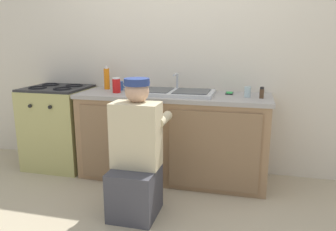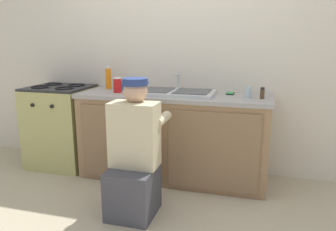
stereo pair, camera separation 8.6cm
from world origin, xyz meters
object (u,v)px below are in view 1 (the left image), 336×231
soda_cup_red (116,85)px  spice_bottle_pepper (262,93)px  water_glass (248,92)px  plumber_person (136,160)px  sink_double_basin (173,92)px  stove_range (59,127)px  cell_phone (229,93)px  soap_bottle_orange (107,79)px  coffee_mug (120,86)px

soda_cup_red → spice_bottle_pepper: soda_cup_red is taller
water_glass → plumber_person: bearing=-137.1°
sink_double_basin → water_glass: bearing=-1.1°
stove_range → cell_phone: bearing=4.7°
soap_bottle_orange → soda_cup_red: size_ratio=1.64×
sink_double_basin → plumber_person: size_ratio=0.72×
plumber_person → spice_bottle_pepper: (0.96, 0.74, 0.46)m
stove_range → coffee_mug: (0.70, 0.09, 0.47)m
sink_double_basin → spice_bottle_pepper: 0.84m
cell_phone → coffee_mug: (-1.14, -0.06, 0.04)m
soap_bottle_orange → coffee_mug: (0.17, -0.04, -0.07)m
plumber_person → cell_phone: size_ratio=7.89×
plumber_person → soda_cup_red: plumber_person is taller
coffee_mug → plumber_person: bearing=-61.2°
sink_double_basin → stove_range: size_ratio=0.88×
plumber_person → sink_double_basin: bearing=81.6°
water_glass → cell_phone: bearing=137.1°
plumber_person → coffee_mug: bearing=118.8°
sink_double_basin → soda_cup_red: (-0.57, -0.07, 0.06)m
water_glass → soda_cup_red: soda_cup_red is taller
plumber_person → stove_range: bearing=146.4°
plumber_person → water_glass: size_ratio=11.04×
stove_range → plumber_person: bearing=-33.6°
cell_phone → coffee_mug: 1.14m
soda_cup_red → spice_bottle_pepper: bearing=1.1°
stove_range → spice_bottle_pepper: 2.19m
sink_double_basin → coffee_mug: sink_double_basin is taller
water_glass → soda_cup_red: 1.29m
sink_double_basin → water_glass: size_ratio=8.00×
sink_double_basin → soap_bottle_orange: (-0.77, 0.14, 0.09)m
sink_double_basin → soap_bottle_orange: bearing=170.0°
stove_range → water_glass: bearing=-0.3°
spice_bottle_pepper → water_glass: bearing=167.0°
stove_range → water_glass: 2.07m
coffee_mug → soda_cup_red: bearing=-79.3°
sink_double_basin → soap_bottle_orange: size_ratio=3.20×
soap_bottle_orange → soda_cup_red: 0.29m
stove_range → soap_bottle_orange: (0.53, 0.14, 0.53)m
soap_bottle_orange → spice_bottle_pepper: (1.61, -0.18, -0.06)m
plumber_person → cell_phone: (0.66, 0.94, 0.42)m
plumber_person → soda_cup_red: (-0.45, 0.72, 0.49)m
stove_range → water_glass: size_ratio=9.08×
sink_double_basin → cell_phone: (0.54, 0.15, -0.01)m
water_glass → spice_bottle_pepper: spice_bottle_pepper is taller
sink_double_basin → coffee_mug: 0.61m
plumber_person → cell_phone: plumber_person is taller
soda_cup_red → coffee_mug: soda_cup_red is taller
soda_cup_red → cell_phone: 1.13m
soda_cup_red → cell_phone: bearing=11.2°
stove_range → coffee_mug: bearing=7.6°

